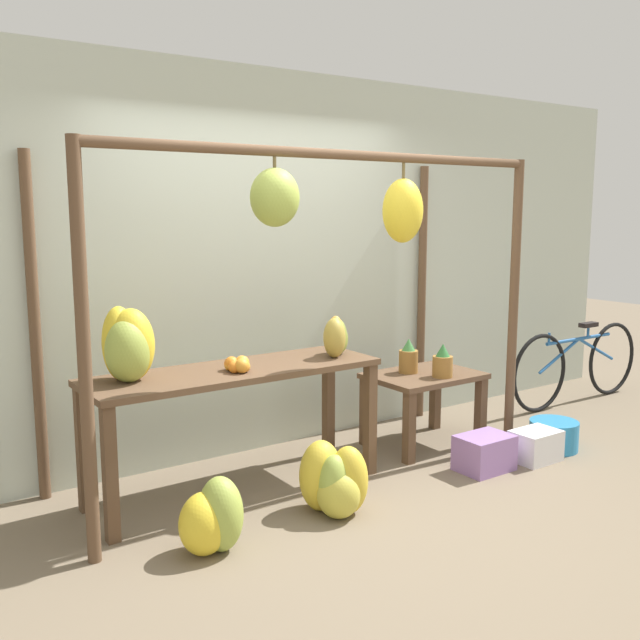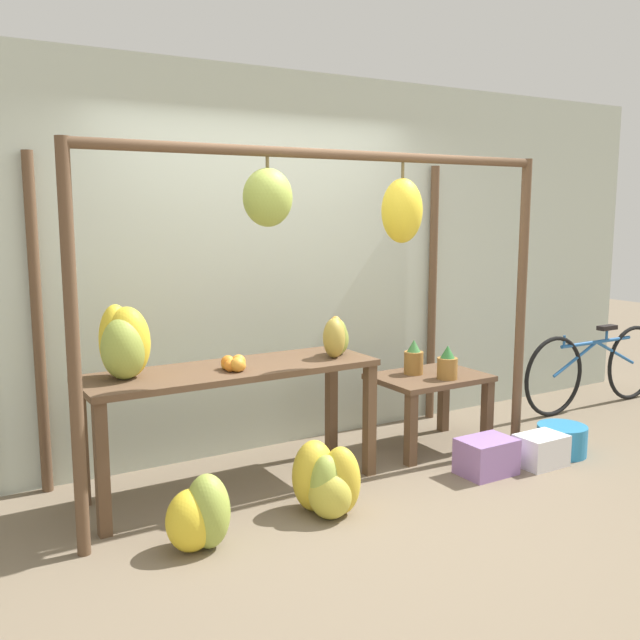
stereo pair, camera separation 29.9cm
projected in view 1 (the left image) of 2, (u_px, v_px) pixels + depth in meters
ground_plane at (374, 510)px, 4.31m from camera, size 20.00×20.00×0.00m
shop_wall_back at (255, 264)px, 5.24m from camera, size 8.00×0.08×2.80m
stall_awning at (326, 247)px, 4.50m from camera, size 3.24×1.16×2.15m
display_table_main at (235, 387)px, 4.49m from camera, size 1.89×0.59×0.81m
display_table_side at (424, 388)px, 5.43m from camera, size 0.83×0.60×0.56m
banana_pile_on_table at (127, 346)px, 4.12m from camera, size 0.39×0.41×0.44m
orange_pile at (237, 365)px, 4.39m from camera, size 0.16×0.20×0.09m
pineapple_cluster at (425, 360)px, 5.35m from camera, size 0.26×0.40×0.26m
banana_pile_ground_left at (213, 519)px, 3.75m from camera, size 0.40×0.37×0.41m
banana_pile_ground_right at (334, 482)px, 4.23m from camera, size 0.45×0.51×0.43m
fruit_crate_white at (484, 453)px, 4.94m from camera, size 0.38×0.27×0.25m
blue_bucket at (554, 435)px, 5.37m from camera, size 0.36×0.36×0.22m
parked_bicycle at (578, 364)px, 6.63m from camera, size 1.80×0.08×0.75m
papaya_pile at (336, 338)px, 4.83m from camera, size 0.28×0.29×0.28m
fruit_crate_purple at (536, 446)px, 5.13m from camera, size 0.34×0.25×0.22m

